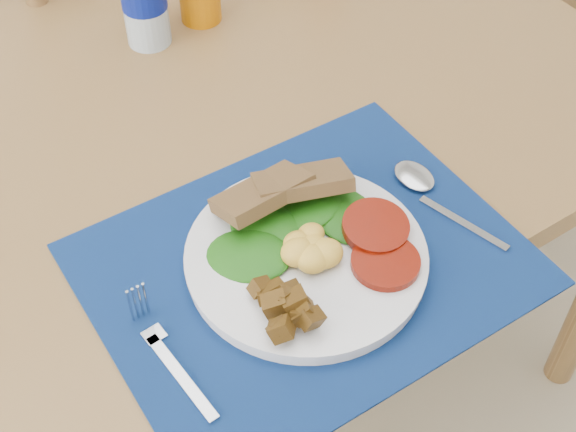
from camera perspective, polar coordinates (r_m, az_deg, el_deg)
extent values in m
cube|color=brown|center=(1.21, -7.65, 6.13)|extent=(1.40, 0.90, 0.04)
cylinder|color=brown|center=(1.97, 4.73, 11.12)|extent=(0.06, 0.06, 0.71)
cube|color=brown|center=(1.88, -14.79, 12.20)|extent=(0.58, 0.57, 0.04)
cylinder|color=brown|center=(2.25, -13.04, 11.17)|extent=(0.04, 0.04, 0.45)
cylinder|color=brown|center=(2.02, -5.57, 7.48)|extent=(0.04, 0.04, 0.45)
cylinder|color=brown|center=(1.83, -13.95, 0.78)|extent=(0.04, 0.04, 0.45)
cube|color=brown|center=(2.02, 19.83, 10.45)|extent=(0.44, 0.46, 0.04)
cylinder|color=brown|center=(2.31, 19.51, 9.40)|extent=(0.03, 0.03, 0.37)
cylinder|color=brown|center=(1.97, 17.23, 2.37)|extent=(0.03, 0.03, 0.37)
cylinder|color=brown|center=(2.16, 12.93, 8.10)|extent=(0.03, 0.03, 0.37)
cube|color=black|center=(0.99, 1.28, -3.45)|extent=(0.52, 0.41, 0.00)
cylinder|color=silver|center=(0.98, 1.29, -3.03)|extent=(0.29, 0.29, 0.02)
ellipsoid|color=yellow|center=(0.96, 1.75, -2.12)|extent=(0.07, 0.06, 0.03)
cylinder|color=maroon|center=(0.98, 6.55, -2.14)|extent=(0.08, 0.08, 0.01)
ellipsoid|color=#083706|center=(1.00, 0.44, -0.61)|extent=(0.16, 0.09, 0.01)
cube|color=brown|center=(1.01, -0.38, 2.04)|extent=(0.13, 0.08, 0.04)
cube|color=#B2B5BA|center=(0.90, -7.59, -11.29)|extent=(0.02, 0.13, 0.00)
cube|color=#B2B5BA|center=(0.95, -10.10, -7.43)|extent=(0.03, 0.07, 0.00)
cube|color=#B2B5BA|center=(1.05, 12.35, -0.51)|extent=(0.05, 0.13, 0.00)
ellipsoid|color=#B2B5BA|center=(1.10, 8.95, 2.73)|extent=(0.05, 0.06, 0.01)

